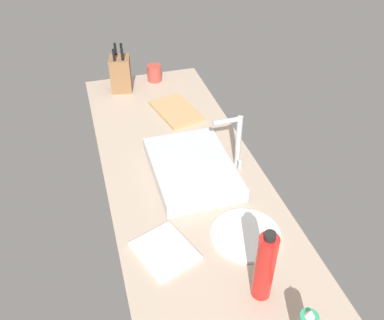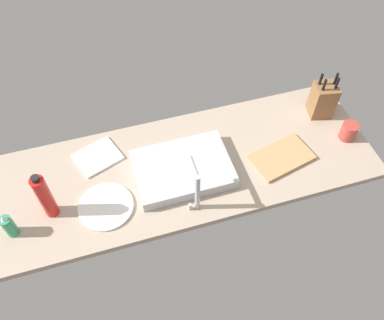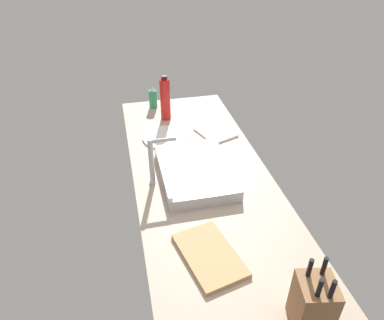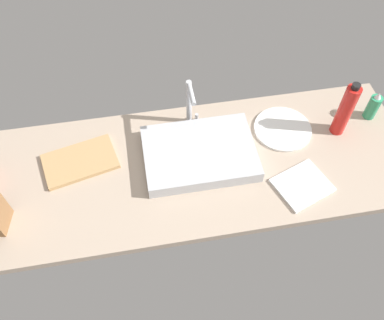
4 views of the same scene
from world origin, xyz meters
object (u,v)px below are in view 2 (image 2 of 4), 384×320
sink_basin (183,169)px  cutting_board (282,157)px  faucet (196,188)px  water_bottle (45,197)px  coffee_mug (349,131)px  knife_block (323,100)px  soap_bottle (9,226)px  dinner_plate (106,206)px  dish_towel (98,157)px

sink_basin → cutting_board: bearing=173.1°
sink_basin → faucet: bearing=92.2°
water_bottle → coffee_mug: (-151.93, -1.37, -8.54)cm
knife_block → cutting_board: knife_block is taller
faucet → soap_bottle: size_ratio=1.67×
dinner_plate → coffee_mug: coffee_mug is taller
soap_bottle → coffee_mug: bearing=-177.6°
dish_towel → soap_bottle: bearing=36.3°
cutting_board → knife_block: bearing=-144.5°
knife_block → cutting_board: bearing=46.1°
cutting_board → coffee_mug: size_ratio=3.15×
soap_bottle → coffee_mug: soap_bottle is taller
sink_basin → knife_block: (-82.94, -17.27, 7.01)cm
soap_bottle → cutting_board: bearing=-178.3°
dish_towel → cutting_board: bearing=162.9°
water_bottle → coffee_mug: size_ratio=2.95×
sink_basin → cutting_board: 50.61cm
dinner_plate → faucet: bearing=165.0°
dinner_plate → dish_towel: size_ratio=1.23×
soap_bottle → dish_towel: 52.89cm
faucet → sink_basin: bearing=-87.8°
faucet → knife_block: bearing=-155.8°
cutting_board → soap_bottle: bearing=1.7°
sink_basin → cutting_board: sink_basin is taller
faucet → dish_towel: bearing=-46.0°
dinner_plate → dish_towel: bearing=-91.9°
faucet → dish_towel: faucet is taller
sink_basin → soap_bottle: size_ratio=3.19×
knife_block → cutting_board: (32.73, 23.32, -9.05)cm
soap_bottle → dinner_plate: soap_bottle is taller
faucet → coffee_mug: 89.94cm
knife_block → soap_bottle: 166.22cm
soap_bottle → water_bottle: 19.76cm
knife_block → water_bottle: water_bottle is taller
sink_basin → soap_bottle: 81.68cm
knife_block → soap_bottle: bearing=20.0°
coffee_mug → soap_bottle: bearing=2.4°
faucet → dinner_plate: (40.36, -10.81, -13.75)cm
cutting_board → dish_towel: size_ratio=1.43×
sink_basin → knife_block: knife_block is taller
coffee_mug → water_bottle: bearing=0.5°
sink_basin → water_bottle: 64.32cm
sink_basin → dinner_plate: (39.62, 8.78, -2.34)cm
sink_basin → coffee_mug: 88.66cm
sink_basin → soap_bottle: soap_bottle is taller
cutting_board → soap_bottle: soap_bottle is taller
faucet → coffee_mug: size_ratio=2.57×
knife_block → dinner_plate: (122.56, 26.05, -9.35)cm
faucet → dinner_plate: faucet is taller
cutting_board → coffee_mug: coffee_mug is taller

